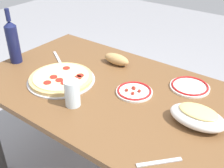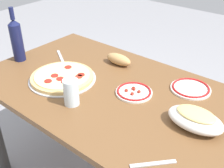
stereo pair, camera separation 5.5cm
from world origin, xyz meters
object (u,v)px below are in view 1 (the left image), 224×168
Objects in this scene: side_plate_near at (190,86)px; water_glass at (72,93)px; pepperoni_pizza at (61,78)px; side_plate_far at (134,91)px; dining_table at (112,108)px; baked_pasta_dish at (198,116)px; bread_loaf at (116,59)px; wine_bottle at (13,41)px.

water_glass is at bearing 51.16° from side_plate_near.
pepperoni_pizza is 1.97× the size of side_plate_far.
dining_table is 0.17m from side_plate_far.
dining_table is 0.42m from side_plate_near.
baked_pasta_dish is 1.19× the size of side_plate_near.
baked_pasta_dish reaches higher than side_plate_near.
bread_loaf is (0.15, -0.24, 0.15)m from dining_table.
dining_table is 7.86× the size of side_plate_far.
water_glass reaches higher than dining_table.
dining_table is 5.99× the size of baked_pasta_dish.
dining_table is 8.60× the size of bread_loaf.
wine_bottle is at bearing 19.81° from side_plate_near.
wine_bottle is 1.93× the size of bread_loaf.
pepperoni_pizza is 0.40m from side_plate_far.
wine_bottle is at bearing 4.68° from baked_pasta_dish.
bread_loaf is (0.60, -0.25, -0.01)m from baked_pasta_dish.
water_glass is 0.60m from side_plate_near.
water_glass is (0.06, 0.22, 0.18)m from dining_table.
side_plate_far is (-0.11, -0.04, 0.13)m from dining_table.
baked_pasta_dish reaches higher than dining_table.
side_plate_far reaches higher than dining_table.
pepperoni_pizza reaches higher than side_plate_near.
wine_bottle is 0.78m from side_plate_far.
bread_loaf is at bearing -22.29° from baked_pasta_dish.
pepperoni_pizza reaches higher than side_plate_far.
dining_table is 3.99× the size of pepperoni_pizza.
wine_bottle is at bearing 8.53° from dining_table.
side_plate_far is (-0.76, -0.14, -0.12)m from wine_bottle.
baked_pasta_dish is at bearing -173.03° from pepperoni_pizza.
water_glass is at bearing 73.77° from dining_table.
side_plate_far is at bearing 46.03° from side_plate_near.
side_plate_far is at bearing -169.84° from wine_bottle.
bread_loaf is at bearing -58.64° from dining_table.
wine_bottle is at bearing 0.30° from pepperoni_pizza.
wine_bottle is 0.61m from bread_loaf.
pepperoni_pizza is 2.81× the size of water_glass.
side_plate_near is (-0.38, -0.47, -0.06)m from water_glass.
dining_table is at bearing -171.47° from wine_bottle.
baked_pasta_dish is 1.31× the size of side_plate_far.
baked_pasta_dish is at bearing -175.32° from wine_bottle.
side_plate_far is (0.20, 0.21, 0.00)m from side_plate_near.
wine_bottle reaches higher than baked_pasta_dish.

